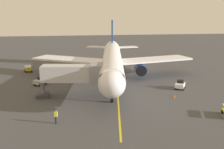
{
  "coord_description": "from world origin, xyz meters",
  "views": [
    {
      "loc": [
        9.2,
        50.86,
        12.97
      ],
      "look_at": [
        2.56,
        9.17,
        3.0
      ],
      "focal_mm": 41.26,
      "sensor_mm": 36.0,
      "label": 1
    }
  ],
  "objects_px": {
    "airplane": "(112,60)",
    "ground_crew_marshaller": "(56,117)",
    "jet_bridge": "(78,74)",
    "tug_near_nose": "(40,81)",
    "tug_starboard_side": "(180,85)",
    "safety_cone_nose_left": "(174,96)",
    "baggage_cart_portside": "(28,69)"
  },
  "relations": [
    {
      "from": "jet_bridge",
      "to": "baggage_cart_portside",
      "type": "xyz_separation_m",
      "value": [
        10.85,
        -20.57,
        -3.11
      ]
    },
    {
      "from": "baggage_cart_portside",
      "to": "safety_cone_nose_left",
      "type": "xyz_separation_m",
      "value": [
        -25.86,
        23.32,
        -0.38
      ]
    },
    {
      "from": "tug_near_nose",
      "to": "safety_cone_nose_left",
      "type": "xyz_separation_m",
      "value": [
        -21.81,
        11.17,
        -0.43
      ]
    },
    {
      "from": "baggage_cart_portside",
      "to": "safety_cone_nose_left",
      "type": "distance_m",
      "value": 34.82
    },
    {
      "from": "ground_crew_marshaller",
      "to": "baggage_cart_portside",
      "type": "distance_m",
      "value": 31.39
    },
    {
      "from": "ground_crew_marshaller",
      "to": "safety_cone_nose_left",
      "type": "distance_m",
      "value": 19.35
    },
    {
      "from": "baggage_cart_portside",
      "to": "safety_cone_nose_left",
      "type": "relative_size",
      "value": 5.2
    },
    {
      "from": "jet_bridge",
      "to": "tug_near_nose",
      "type": "xyz_separation_m",
      "value": [
        6.79,
        -8.42,
        -3.06
      ]
    },
    {
      "from": "airplane",
      "to": "baggage_cart_portside",
      "type": "bearing_deg",
      "value": -29.81
    },
    {
      "from": "tug_near_nose",
      "to": "baggage_cart_portside",
      "type": "xyz_separation_m",
      "value": [
        4.05,
        -12.15,
        -0.05
      ]
    },
    {
      "from": "jet_bridge",
      "to": "safety_cone_nose_left",
      "type": "relative_size",
      "value": 20.95
    },
    {
      "from": "airplane",
      "to": "ground_crew_marshaller",
      "type": "bearing_deg",
      "value": 63.38
    },
    {
      "from": "tug_near_nose",
      "to": "safety_cone_nose_left",
      "type": "bearing_deg",
      "value": 152.88
    },
    {
      "from": "airplane",
      "to": "baggage_cart_portside",
      "type": "distance_m",
      "value": 20.95
    },
    {
      "from": "jet_bridge",
      "to": "tug_near_nose",
      "type": "distance_m",
      "value": 11.24
    },
    {
      "from": "airplane",
      "to": "ground_crew_marshaller",
      "type": "distance_m",
      "value": 22.71
    },
    {
      "from": "airplane",
      "to": "ground_crew_marshaller",
      "type": "xyz_separation_m",
      "value": [
        10.08,
        20.11,
        -3.12
      ]
    },
    {
      "from": "ground_crew_marshaller",
      "to": "baggage_cart_portside",
      "type": "height_order",
      "value": "ground_crew_marshaller"
    },
    {
      "from": "safety_cone_nose_left",
      "to": "baggage_cart_portside",
      "type": "bearing_deg",
      "value": -42.04
    },
    {
      "from": "ground_crew_marshaller",
      "to": "safety_cone_nose_left",
      "type": "xyz_separation_m",
      "value": [
        -18.0,
        -7.07,
        -0.61
      ]
    },
    {
      "from": "safety_cone_nose_left",
      "to": "tug_starboard_side",
      "type": "bearing_deg",
      "value": -122.35
    },
    {
      "from": "airplane",
      "to": "safety_cone_nose_left",
      "type": "xyz_separation_m",
      "value": [
        -7.92,
        13.04,
        -3.73
      ]
    },
    {
      "from": "ground_crew_marshaller",
      "to": "tug_starboard_side",
      "type": "distance_m",
      "value": 24.08
    },
    {
      "from": "jet_bridge",
      "to": "ground_crew_marshaller",
      "type": "height_order",
      "value": "jet_bridge"
    },
    {
      "from": "tug_near_nose",
      "to": "baggage_cart_portside",
      "type": "height_order",
      "value": "tug_near_nose"
    },
    {
      "from": "ground_crew_marshaller",
      "to": "tug_starboard_side",
      "type": "xyz_separation_m",
      "value": [
        -21.0,
        -11.8,
        -0.18
      ]
    },
    {
      "from": "baggage_cart_portside",
      "to": "tug_near_nose",
      "type": "bearing_deg",
      "value": 108.46
    },
    {
      "from": "jet_bridge",
      "to": "airplane",
      "type": "bearing_deg",
      "value": -124.58
    },
    {
      "from": "airplane",
      "to": "jet_bridge",
      "type": "relative_size",
      "value": 3.49
    },
    {
      "from": "tug_near_nose",
      "to": "airplane",
      "type": "bearing_deg",
      "value": -172.34
    },
    {
      "from": "tug_near_nose",
      "to": "ground_crew_marshaller",
      "type": "bearing_deg",
      "value": 101.78
    },
    {
      "from": "airplane",
      "to": "safety_cone_nose_left",
      "type": "distance_m",
      "value": 15.7
    }
  ]
}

